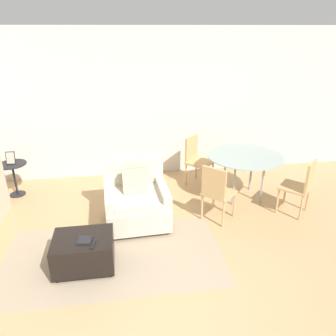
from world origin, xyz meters
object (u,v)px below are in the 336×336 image
at_px(book_stack, 85,240).
at_px(dining_chair_far_left, 196,157).
at_px(armchair, 136,201).
at_px(dining_chair_near_left, 217,190).
at_px(tv_remote_primary, 93,245).
at_px(dining_chair_near_right, 302,184).
at_px(ottoman, 84,251).
at_px(side_table, 14,173).
at_px(picture_frame, 10,158).
at_px(dining_table, 245,159).

xyz_separation_m(book_stack, dining_chair_far_left, (1.84, 2.17, 0.09)).
height_order(armchair, dining_chair_far_left, armchair).
relative_size(book_stack, dining_chair_near_left, 0.20).
bearing_deg(tv_remote_primary, dining_chair_near_right, 16.81).
bearing_deg(dining_chair_near_right, armchair, 176.76).
height_order(ottoman, side_table, side_table).
bearing_deg(ottoman, dining_chair_near_right, 13.59).
bearing_deg(armchair, dining_chair_near_right, -3.24).
xyz_separation_m(armchair, side_table, (-2.03, 1.18, 0.07)).
bearing_deg(dining_chair_near_right, dining_chair_near_left, -180.00).
distance_m(side_table, dining_chair_far_left, 3.20).
relative_size(tv_remote_primary, picture_frame, 0.78).
relative_size(armchair, dining_table, 0.75).
distance_m(dining_chair_near_left, dining_chair_near_right, 1.34).
xyz_separation_m(side_table, picture_frame, (-0.00, -0.00, 0.28)).
xyz_separation_m(tv_remote_primary, dining_table, (2.40, 1.60, 0.28)).
xyz_separation_m(armchair, dining_chair_near_left, (1.18, -0.14, 0.17)).
bearing_deg(side_table, tv_remote_primary, -56.96).
xyz_separation_m(ottoman, dining_table, (2.54, 1.45, 0.47)).
bearing_deg(dining_chair_far_left, ottoman, -131.49).
xyz_separation_m(book_stack, side_table, (-1.36, 2.16, -0.01)).
height_order(tv_remote_primary, side_table, side_table).
relative_size(side_table, dining_chair_far_left, 0.65).
distance_m(tv_remote_primary, dining_chair_near_left, 1.97).
xyz_separation_m(picture_frame, dining_chair_near_right, (4.54, -1.33, -0.18)).
bearing_deg(dining_table, dining_chair_far_left, 135.00).
bearing_deg(side_table, ottoman, -57.66).
height_order(book_stack, picture_frame, picture_frame).
bearing_deg(side_table, armchair, -30.32).
bearing_deg(dining_chair_near_right, dining_table, 135.00).
bearing_deg(book_stack, dining_chair_near_right, 14.66).
xyz_separation_m(book_stack, tv_remote_primary, (0.10, -0.10, -0.00)).
xyz_separation_m(picture_frame, dining_table, (3.87, -0.66, 0.00)).
relative_size(dining_table, dining_chair_near_left, 1.39).
relative_size(side_table, dining_chair_near_right, 0.65).
xyz_separation_m(armchair, ottoman, (-0.69, -0.92, -0.12)).
bearing_deg(dining_chair_near_left, dining_chair_near_right, 0.00).
bearing_deg(dining_chair_near_right, book_stack, -165.34).
distance_m(book_stack, picture_frame, 2.57).
bearing_deg(dining_chair_near_right, side_table, 163.70).
distance_m(armchair, side_table, 2.35).
relative_size(tv_remote_primary, dining_chair_near_right, 0.19).
xyz_separation_m(armchair, dining_chair_far_left, (1.18, 1.20, 0.17)).
distance_m(side_table, dining_table, 3.94).
xyz_separation_m(book_stack, dining_table, (2.51, 1.50, 0.27)).
relative_size(book_stack, picture_frame, 0.86).
bearing_deg(ottoman, book_stack, -59.71).
relative_size(dining_chair_near_left, dining_chair_far_left, 1.00).
xyz_separation_m(side_table, dining_chair_near_left, (3.20, -1.33, 0.10)).
height_order(picture_frame, dining_chair_far_left, dining_chair_far_left).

